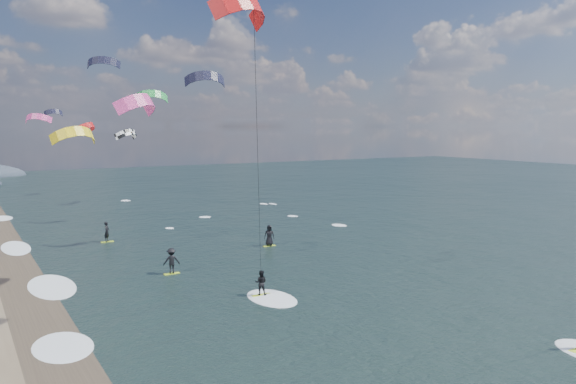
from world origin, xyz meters
TOP-DOWN VIEW (x-y plane):
  - kitesurfer_near_b at (-2.03, 13.11)m, footprint 6.94×8.82m
  - far_kitesurfers at (0.39, 28.93)m, footprint 12.73×14.40m
  - bg_kite_field at (-0.61, 52.30)m, footprint 16.02×68.87m
  - shoreline_surf at (-10.80, 14.75)m, footprint 2.40×79.40m

SIDE VIEW (x-z plane):
  - shoreline_surf at x=-10.80m, z-range -0.06..0.06m
  - far_kitesurfers at x=0.39m, z-range 0.01..1.86m
  - kitesurfer_near_b at x=-2.03m, z-range 2.38..19.18m
  - bg_kite_field at x=-0.61m, z-range 7.80..16.82m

